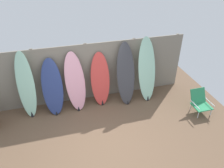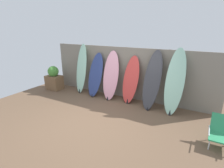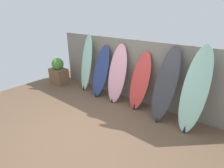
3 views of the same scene
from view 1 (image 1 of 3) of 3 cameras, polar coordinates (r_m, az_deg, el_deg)
The scene contains 9 objects.
ground at distance 5.56m, azimuth -2.21°, elevation -15.11°, with size 7.68×7.68×0.00m, color brown.
fence_back at distance 6.56m, azimuth -6.50°, elevation 3.07°, with size 6.08×0.11×1.80m.
surfboard_seafoam_0 at distance 6.28m, azimuth -21.52°, elevation -0.57°, with size 0.45×0.45×1.86m.
surfboard_navy_1 at distance 6.25m, azimuth -15.29°, elevation -0.89°, with size 0.58×0.62×1.57m.
surfboard_pink_2 at distance 6.25m, azimuth -9.58°, elevation 0.48°, with size 0.62×0.65×1.69m.
surfboard_red_3 at distance 6.41m, azimuth -3.08°, elevation 1.09°, with size 0.60×0.57×1.56m.
surfboard_charcoal_4 at distance 6.44m, azimuth 3.62°, elevation 2.56°, with size 0.60×0.72×1.81m.
surfboard_seafoam_5 at distance 6.63m, azimuth 9.10°, elevation 3.58°, with size 0.56×0.64×1.91m.
beach_chair at distance 6.76m, azimuth 21.99°, elevation -4.24°, with size 0.50×0.58×0.63m.
Camera 1 is at (-0.80, -3.66, 4.11)m, focal length 35.00 mm.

